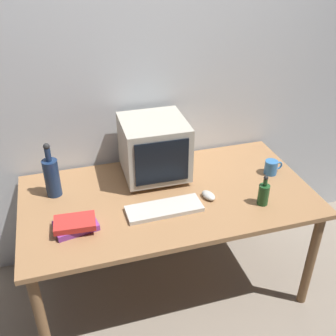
% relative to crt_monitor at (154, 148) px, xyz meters
% --- Properties ---
extents(ground_plane, '(6.00, 6.00, 0.00)m').
position_rel_crt_monitor_xyz_m(ground_plane, '(0.02, -0.23, -0.92)').
color(ground_plane, gray).
extents(back_wall, '(4.00, 0.08, 2.50)m').
position_rel_crt_monitor_xyz_m(back_wall, '(0.02, 0.28, 0.33)').
color(back_wall, silver).
rests_on(back_wall, ground).
extents(desk, '(1.69, 0.90, 0.73)m').
position_rel_crt_monitor_xyz_m(desk, '(0.02, -0.23, -0.27)').
color(desk, '#9E7047').
rests_on(desk, ground).
extents(crt_monitor, '(0.39, 0.39, 0.37)m').
position_rel_crt_monitor_xyz_m(crt_monitor, '(0.00, 0.00, 0.00)').
color(crt_monitor, '#B2AD9E').
rests_on(crt_monitor, desk).
extents(keyboard, '(0.42, 0.16, 0.02)m').
position_rel_crt_monitor_xyz_m(keyboard, '(-0.04, -0.37, -0.18)').
color(keyboard, beige).
rests_on(keyboard, desk).
extents(computer_mouse, '(0.09, 0.11, 0.04)m').
position_rel_crt_monitor_xyz_m(computer_mouse, '(0.23, -0.33, -0.17)').
color(computer_mouse, beige).
rests_on(computer_mouse, desk).
extents(bottle_tall, '(0.09, 0.09, 0.34)m').
position_rel_crt_monitor_xyz_m(bottle_tall, '(-0.61, -0.04, -0.07)').
color(bottle_tall, navy).
rests_on(bottle_tall, desk).
extents(bottle_short, '(0.06, 0.06, 0.19)m').
position_rel_crt_monitor_xyz_m(bottle_short, '(0.51, -0.46, -0.12)').
color(bottle_short, '#1E4C23').
rests_on(bottle_short, desk).
extents(book_stack, '(0.24, 0.18, 0.07)m').
position_rel_crt_monitor_xyz_m(book_stack, '(-0.52, -0.39, -0.16)').
color(book_stack, '#843893').
rests_on(book_stack, desk).
extents(mug, '(0.12, 0.08, 0.09)m').
position_rel_crt_monitor_xyz_m(mug, '(0.71, -0.19, -0.15)').
color(mug, '#3370B2').
rests_on(mug, desk).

